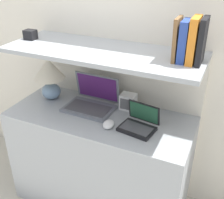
% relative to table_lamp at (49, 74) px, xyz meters
% --- Properties ---
extents(wall_back, '(6.00, 0.05, 2.40)m').
position_rel_table_lamp_xyz_m(wall_back, '(0.44, 0.25, 0.22)').
color(wall_back, silver).
rests_on(wall_back, ground_plane).
extents(desk, '(1.27, 0.54, 0.78)m').
position_rel_table_lamp_xyz_m(desk, '(0.44, -0.08, -0.59)').
color(desk, '#999EA3').
rests_on(desk, ground_plane).
extents(back_riser, '(1.27, 0.04, 1.20)m').
position_rel_table_lamp_xyz_m(back_riser, '(0.44, 0.21, -0.38)').
color(back_riser, silver).
rests_on(back_riser, ground_plane).
extents(shelf, '(1.27, 0.49, 0.03)m').
position_rel_table_lamp_xyz_m(shelf, '(0.44, -0.02, 0.23)').
color(shelf, '#999EA3').
rests_on(shelf, back_riser).
extents(table_lamp, '(0.23, 0.23, 0.32)m').
position_rel_table_lamp_xyz_m(table_lamp, '(0.00, 0.00, 0.00)').
color(table_lamp, '#7593B2').
rests_on(table_lamp, desk).
extents(laptop_large, '(0.35, 0.27, 0.22)m').
position_rel_table_lamp_xyz_m(laptop_large, '(0.34, -0.00, -0.15)').
color(laptop_large, slate).
rests_on(laptop_large, desk).
extents(laptop_small, '(0.24, 0.21, 0.15)m').
position_rel_table_lamp_xyz_m(laptop_small, '(0.74, -0.12, -0.17)').
color(laptop_small, black).
rests_on(laptop_small, desk).
extents(computer_mouse, '(0.08, 0.11, 0.04)m').
position_rel_table_lamp_xyz_m(computer_mouse, '(0.56, -0.18, -0.18)').
color(computer_mouse, white).
rests_on(computer_mouse, desk).
extents(router_box, '(0.11, 0.09, 0.11)m').
position_rel_table_lamp_xyz_m(router_box, '(0.59, 0.09, -0.14)').
color(router_box, white).
rests_on(router_box, desk).
extents(book_black, '(0.03, 0.15, 0.25)m').
position_rel_table_lamp_xyz_m(book_black, '(1.03, -0.02, 0.37)').
color(book_black, black).
rests_on(book_black, shelf).
extents(book_orange, '(0.04, 0.15, 0.25)m').
position_rel_table_lamp_xyz_m(book_orange, '(0.99, -0.02, 0.37)').
color(book_orange, orange).
rests_on(book_orange, shelf).
extents(book_blue, '(0.04, 0.14, 0.23)m').
position_rel_table_lamp_xyz_m(book_blue, '(0.94, -0.02, 0.36)').
color(book_blue, '#284293').
rests_on(book_blue, shelf).
extents(book_brown, '(0.03, 0.14, 0.24)m').
position_rel_table_lamp_xyz_m(book_brown, '(0.90, -0.02, 0.37)').
color(book_brown, brown).
rests_on(book_brown, shelf).
extents(shelf_gadget, '(0.08, 0.06, 0.07)m').
position_rel_table_lamp_xyz_m(shelf_gadget, '(-0.11, -0.02, 0.28)').
color(shelf_gadget, black).
rests_on(shelf_gadget, shelf).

